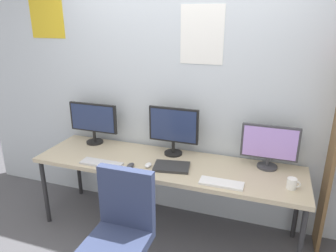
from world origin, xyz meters
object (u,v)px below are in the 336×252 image
object	(u,v)px
desk	(166,167)
keyboard_right	(221,183)
mouse_left_side	(131,165)
coffee_mug	(292,184)
monitor_right	(269,145)
mouse_right_side	(148,165)
office_chair	(121,246)
monitor_left	(93,120)
laptop_closed	(172,167)
monitor_center	(173,128)
keyboard_left	(101,163)

from	to	relation	value
desk	keyboard_right	xyz separation A→B (m)	(0.56, -0.23, 0.06)
mouse_left_side	coffee_mug	distance (m)	1.38
monitor_right	mouse_right_side	distance (m)	1.10
monitor_right	mouse_right_side	size ratio (longest dim) A/B	5.19
office_chair	keyboard_right	bearing A→B (deg)	42.08
monitor_left	mouse_right_side	size ratio (longest dim) A/B	5.69
laptop_closed	mouse_right_side	bearing A→B (deg)	-177.17
monitor_right	mouse_left_side	distance (m)	1.26
monitor_right	laptop_closed	xyz separation A→B (m)	(-0.82, -0.30, -0.21)
monitor_left	office_chair	bearing A→B (deg)	-51.13
office_chair	coffee_mug	world-z (taller)	office_chair
desk	mouse_right_side	bearing A→B (deg)	-134.57
monitor_center	laptop_closed	world-z (taller)	monitor_center
monitor_left	coffee_mug	xyz separation A→B (m)	(2.00, -0.33, -0.21)
monitor_right	keyboard_right	world-z (taller)	monitor_right
desk	laptop_closed	size ratio (longest dim) A/B	7.87
monitor_left	monitor_center	world-z (taller)	monitor_center
desk	keyboard_left	size ratio (longest dim) A/B	6.32
mouse_left_side	laptop_closed	xyz separation A→B (m)	(0.36, 0.10, -0.00)
desk	mouse_right_side	size ratio (longest dim) A/B	26.25
laptop_closed	coffee_mug	distance (m)	1.02
monitor_left	mouse_left_side	size ratio (longest dim) A/B	5.69
monitor_left	keyboard_right	xyz separation A→B (m)	(1.46, -0.44, -0.25)
coffee_mug	monitor_center	bearing A→B (deg)	163.55
keyboard_right	mouse_right_side	bearing A→B (deg)	171.85
monitor_right	mouse_left_side	xyz separation A→B (m)	(-1.18, -0.40, -0.20)
office_chair	mouse_left_side	world-z (taller)	office_chair
monitor_left	keyboard_left	xyz separation A→B (m)	(0.34, -0.44, -0.25)
keyboard_left	coffee_mug	world-z (taller)	coffee_mug
keyboard_right	mouse_right_side	size ratio (longest dim) A/B	3.73
mouse_left_side	laptop_closed	bearing A→B (deg)	16.21
mouse_left_side	laptop_closed	distance (m)	0.38
keyboard_left	laptop_closed	distance (m)	0.66
keyboard_right	monitor_right	bearing A→B (deg)	52.45
keyboard_right	mouse_left_side	world-z (taller)	mouse_left_side
desk	monitor_center	world-z (taller)	monitor_center
office_chair	laptop_closed	size ratio (longest dim) A/B	3.09
desk	mouse_right_side	xyz separation A→B (m)	(-0.13, -0.13, 0.06)
office_chair	monitor_left	world-z (taller)	monitor_left
office_chair	monitor_left	distance (m)	1.44
desk	keyboard_right	bearing A→B (deg)	-22.33
keyboard_left	mouse_left_side	world-z (taller)	mouse_left_side
mouse_left_side	office_chair	bearing A→B (deg)	-72.03
laptop_closed	desk	bearing A→B (deg)	124.38
mouse_right_side	laptop_closed	xyz separation A→B (m)	(0.21, 0.05, -0.00)
monitor_center	desk	bearing A→B (deg)	-90.00
mouse_right_side	keyboard_left	bearing A→B (deg)	-167.09
keyboard_left	coffee_mug	xyz separation A→B (m)	(1.66, 0.12, 0.04)
coffee_mug	desk	bearing A→B (deg)	174.15
monitor_left	mouse_right_side	world-z (taller)	monitor_left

